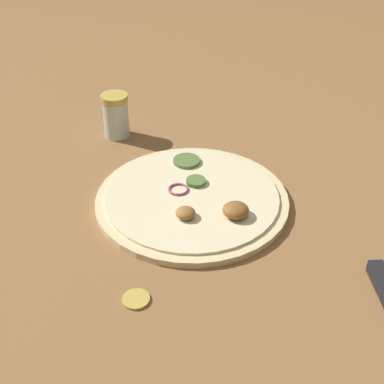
{
  "coord_description": "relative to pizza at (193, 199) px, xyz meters",
  "views": [
    {
      "loc": [
        -0.41,
        -0.54,
        0.5
      ],
      "look_at": [
        0.0,
        0.0,
        0.02
      ],
      "focal_mm": 50.0,
      "sensor_mm": 36.0,
      "label": 1
    }
  ],
  "objects": [
    {
      "name": "ground_plane",
      "position": [
        -0.0,
        0.0,
        -0.01
      ],
      "size": [
        3.0,
        3.0,
        0.0
      ],
      "primitive_type": "plane",
      "color": "olive"
    },
    {
      "name": "pizza",
      "position": [
        0.0,
        0.0,
        0.0
      ],
      "size": [
        0.3,
        0.3,
        0.03
      ],
      "color": "beige",
      "rests_on": "ground_plane"
    },
    {
      "name": "spice_jar",
      "position": [
        0.02,
        0.26,
        0.03
      ],
      "size": [
        0.05,
        0.05,
        0.08
      ],
      "color": "silver",
      "rests_on": "ground_plane"
    },
    {
      "name": "loose_cap",
      "position": [
        -0.18,
        -0.12,
        -0.0
      ],
      "size": [
        0.04,
        0.04,
        0.01
      ],
      "color": "gold",
      "rests_on": "ground_plane"
    }
  ]
}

